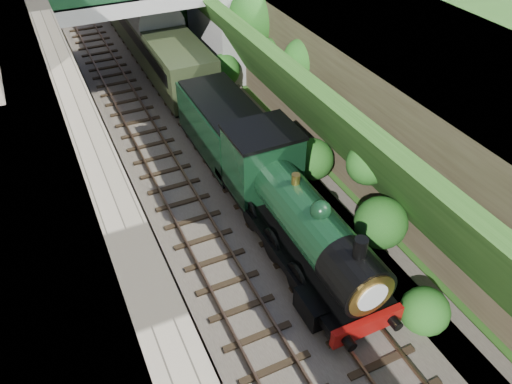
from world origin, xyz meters
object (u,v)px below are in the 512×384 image
object	(u,v)px
road_bridge	(155,16)
locomotive	(296,214)
tender	(223,130)
tree	(261,18)

from	to	relation	value
road_bridge	locomotive	bearing A→B (deg)	-89.16
road_bridge	tender	distance (m)	10.31
road_bridge	tree	bearing A→B (deg)	-41.69
tree	locomotive	size ratio (longest dim) A/B	0.65
tree	tender	bearing A→B (deg)	-130.17
tender	locomotive	bearing A→B (deg)	-90.00
tree	tender	size ratio (longest dim) A/B	1.10
locomotive	tender	bearing A→B (deg)	90.00
tree	locomotive	bearing A→B (deg)	-110.00
tree	locomotive	xyz separation A→B (m)	(-4.71, -12.95, -2.75)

